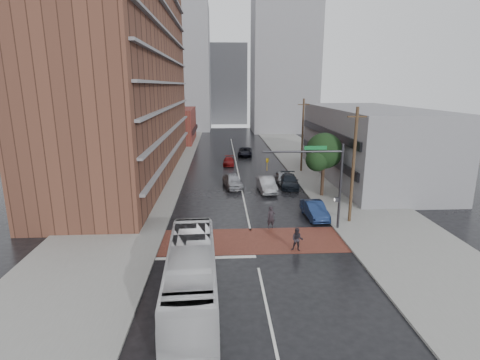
{
  "coord_description": "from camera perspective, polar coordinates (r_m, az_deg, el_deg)",
  "views": [
    {
      "loc": [
        -2.4,
        -26.33,
        11.66
      ],
      "look_at": [
        -0.69,
        5.89,
        3.5
      ],
      "focal_mm": 28.0,
      "sensor_mm": 36.0,
      "label": 1
    }
  ],
  "objects": [
    {
      "name": "distant_tower_center",
      "position": [
        121.35,
        -1.96,
        14.35
      ],
      "size": [
        12.0,
        10.0,
        24.0
      ],
      "primitive_type": "cube",
      "color": "gray",
      "rests_on": "ground"
    },
    {
      "name": "apartment_block",
      "position": [
        51.7,
        -16.68,
        16.22
      ],
      "size": [
        10.0,
        44.0,
        28.0
      ],
      "primitive_type": "cube",
      "color": "brown",
      "rests_on": "ground"
    },
    {
      "name": "car_parked_mid",
      "position": [
        44.45,
        7.51,
        -0.17
      ],
      "size": [
        2.46,
        5.18,
        1.46
      ],
      "primitive_type": "imported",
      "rotation": [
        0.0,
        0.0,
        -0.09
      ],
      "color": "black",
      "rests_on": "ground"
    },
    {
      "name": "car_travel_c",
      "position": [
        56.49,
        -1.72,
        2.89
      ],
      "size": [
        1.86,
        4.16,
        1.18
      ],
      "primitive_type": "imported",
      "rotation": [
        0.0,
        0.0,
        -0.05
      ],
      "color": "maroon",
      "rests_on": "ground"
    },
    {
      "name": "suv_travel",
      "position": [
        64.04,
        0.77,
        4.34
      ],
      "size": [
        2.81,
        5.26,
        1.41
      ],
      "primitive_type": "imported",
      "rotation": [
        0.0,
        0.0,
        -0.1
      ],
      "color": "black",
      "rests_on": "ground"
    },
    {
      "name": "car_travel_b",
      "position": [
        42.31,
        4.07,
        -0.69
      ],
      "size": [
        2.06,
        5.07,
        1.64
      ],
      "primitive_type": "imported",
      "rotation": [
        0.0,
        0.0,
        0.07
      ],
      "color": "#A4A6AB",
      "rests_on": "ground"
    },
    {
      "name": "utility_pole_near",
      "position": [
        32.98,
        16.89,
        2.17
      ],
      "size": [
        1.6,
        0.26,
        10.0
      ],
      "color": "#473321",
      "rests_on": "ground"
    },
    {
      "name": "pedestrian_b",
      "position": [
        27.62,
        8.72,
        -8.97
      ],
      "size": [
        1.0,
        0.88,
        1.75
      ],
      "primitive_type": "imported",
      "rotation": [
        0.0,
        0.0,
        -0.3
      ],
      "color": "black",
      "rests_on": "ground"
    },
    {
      "name": "car_parked_far",
      "position": [
        46.48,
        6.46,
        0.43
      ],
      "size": [
        1.65,
        3.99,
        1.35
      ],
      "primitive_type": "imported",
      "rotation": [
        0.0,
        0.0,
        -0.01
      ],
      "color": "#93969A",
      "rests_on": "ground"
    },
    {
      "name": "utility_pole_far",
      "position": [
        51.97,
        9.5,
        6.79
      ],
      "size": [
        1.6,
        0.26,
        10.0
      ],
      "color": "#473321",
      "rests_on": "ground"
    },
    {
      "name": "crosswalk",
      "position": [
        29.35,
        1.93,
        -9.2
      ],
      "size": [
        14.0,
        5.0,
        0.02
      ],
      "primitive_type": "cube",
      "color": "brown",
      "rests_on": "ground"
    },
    {
      "name": "ground",
      "position": [
        28.89,
        2.01,
        -9.62
      ],
      "size": [
        160.0,
        160.0,
        0.0
      ],
      "primitive_type": "plane",
      "color": "black",
      "rests_on": "ground"
    },
    {
      "name": "storefront_west",
      "position": [
        81.31,
        -9.9,
        8.23
      ],
      "size": [
        8.0,
        16.0,
        7.0
      ],
      "primitive_type": "cube",
      "color": "maroon",
      "rests_on": "ground"
    },
    {
      "name": "sidewalk_west",
      "position": [
        53.4,
        -12.78,
        1.31
      ],
      "size": [
        9.0,
        90.0,
        0.15
      ],
      "primitive_type": "cube",
      "color": "gray",
      "rests_on": "ground"
    },
    {
      "name": "pedestrian_a",
      "position": [
        31.49,
        4.75,
        -5.71
      ],
      "size": [
        0.8,
        0.63,
        1.93
      ],
      "primitive_type": "imported",
      "rotation": [
        0.0,
        0.0,
        0.26
      ],
      "color": "black",
      "rests_on": "ground"
    },
    {
      "name": "building_east",
      "position": [
        50.54,
        19.04,
        5.28
      ],
      "size": [
        11.0,
        26.0,
        9.0
      ],
      "primitive_type": "cube",
      "color": "gray",
      "rests_on": "ground"
    },
    {
      "name": "signal_mast",
      "position": [
        30.77,
        12.59,
        0.84
      ],
      "size": [
        6.5,
        0.3,
        7.2
      ],
      "color": "#2D2D33",
      "rests_on": "ground"
    },
    {
      "name": "car_travel_a",
      "position": [
        43.92,
        -1.13,
        -0.11
      ],
      "size": [
        2.66,
        5.02,
        1.62
      ],
      "primitive_type": "imported",
      "rotation": [
        0.0,
        0.0,
        0.16
      ],
      "color": "#9C9DA3",
      "rests_on": "ground"
    },
    {
      "name": "sidewalk_east",
      "position": [
        54.42,
        11.84,
        1.6
      ],
      "size": [
        9.0,
        90.0,
        0.15
      ],
      "primitive_type": "cube",
      "color": "gray",
      "rests_on": "ground"
    },
    {
      "name": "street_tree",
      "position": [
        40.48,
        12.69,
        3.99
      ],
      "size": [
        4.2,
        4.1,
        6.9
      ],
      "color": "#332319",
      "rests_on": "ground"
    },
    {
      "name": "car_parked_near",
      "position": [
        34.58,
        11.3,
        -4.49
      ],
      "size": [
        1.85,
        4.63,
        1.5
      ],
      "primitive_type": "imported",
      "rotation": [
        0.0,
        0.0,
        0.06
      ],
      "color": "#16264E",
      "rests_on": "ground"
    },
    {
      "name": "transit_bus",
      "position": [
        21.51,
        -7.42,
        -13.93
      ],
      "size": [
        3.14,
        11.33,
        3.12
      ],
      "primitive_type": "imported",
      "rotation": [
        0.0,
        0.0,
        0.05
      ],
      "color": "silver",
      "rests_on": "ground"
    },
    {
      "name": "distant_tower_east",
      "position": [
        99.89,
        6.74,
        17.74
      ],
      "size": [
        16.0,
        14.0,
        36.0
      ],
      "primitive_type": "cube",
      "color": "gray",
      "rests_on": "ground"
    },
    {
      "name": "distant_tower_west",
      "position": [
        105.06,
        -9.77,
        16.36
      ],
      "size": [
        18.0,
        16.0,
        32.0
      ],
      "primitive_type": "cube",
      "color": "gray",
      "rests_on": "ground"
    }
  ]
}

